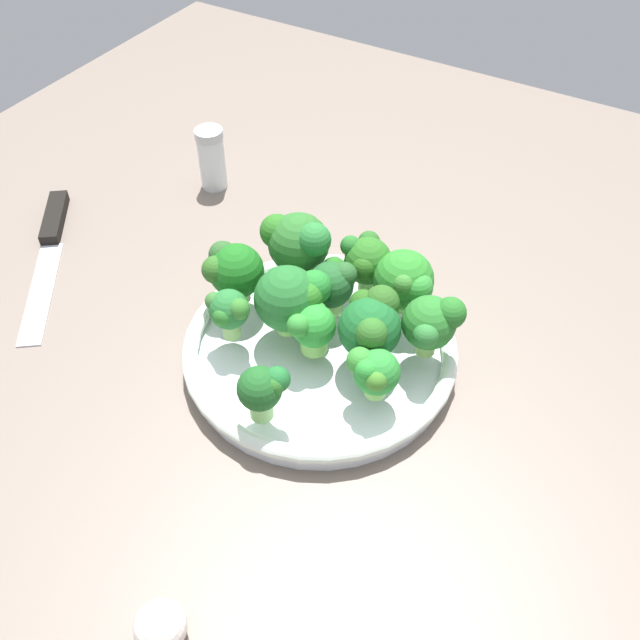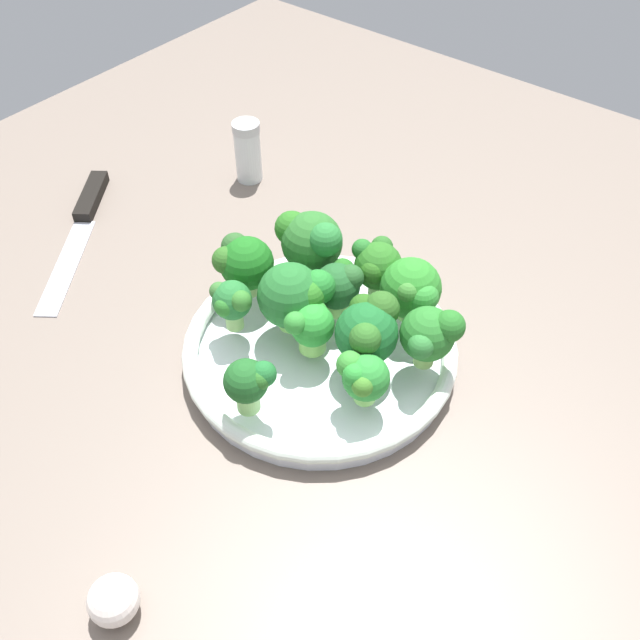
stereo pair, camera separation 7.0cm
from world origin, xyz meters
The scene contains 17 objects.
ground_plane centered at (0.00, 0.00, -1.25)cm, with size 130.00×130.00×2.50cm, color #72655A.
bowl centered at (-2.85, 3.00, 1.50)cm, with size 28.13×28.13×2.94cm.
broccoli_floret_0 centered at (0.41, 2.73, 7.21)cm, with size 7.11×7.05×7.51cm.
broccoli_floret_1 centered at (-7.99, -5.43, 6.81)cm, with size 6.64×6.30×6.99cm.
broccoli_floret_2 centered at (-7.91, 2.03, 7.09)cm, with size 6.15×7.09×7.09cm.
broccoli_floret_3 centered at (3.94, -4.01, 7.98)cm, with size 8.33×6.62×8.36cm.
broccoli_floret_4 centered at (-2.76, 4.29, 6.12)cm, with size 4.40×5.09×5.61cm.
broccoli_floret_5 centered at (-12.88, -1.05, 7.11)cm, with size 5.89×6.05×7.06cm.
broccoli_floret_6 centered at (-10.53, 6.41, 6.15)cm, with size 5.11×4.69×5.32cm.
broccoli_floret_7 centered at (8.08, 2.15, 6.95)cm, with size 6.26×5.95×6.83cm.
broccoli_floret_8 centered at (-3.16, -6.13, 7.04)cm, with size 5.66×5.76×6.56cm.
broccoli_floret_9 centered at (-1.54, -1.65, 6.48)cm, with size 4.85×5.59×5.96cm.
broccoli_floret_10 centered at (-3.23, 13.49, 6.67)cm, with size 4.45×4.39×5.88cm.
broccoli_floret_11 centered at (5.25, 7.00, 6.59)cm, with size 4.93×4.34×5.72cm.
knife centered at (34.98, 3.43, 0.55)cm, with size 17.83×22.76×1.50cm.
garlic_bulb centered at (-6.82, 33.42, 2.03)cm, with size 4.06×4.06×4.06cm, color white.
pepper_shaker centered at (25.15, -16.76, 4.27)cm, with size 3.63×3.63×8.44cm.
Camera 1 is at (-27.69, 45.40, 56.26)cm, focal length 40.12 mm.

